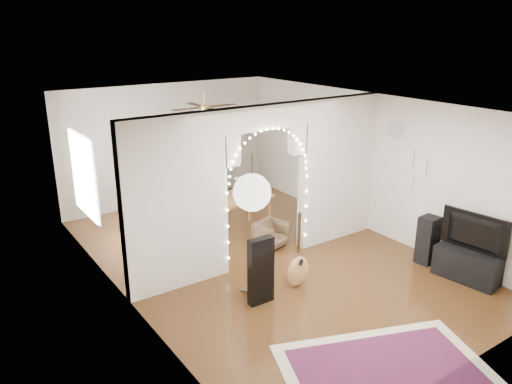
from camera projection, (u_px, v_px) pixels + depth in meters
floor at (264, 258)px, 8.79m from camera, size 7.50×7.50×0.00m
ceiling at (265, 105)px, 7.93m from camera, size 5.00×7.50×0.02m
wall_back at (168, 144)px, 11.28m from camera, size 5.00×0.02×2.70m
wall_front at (465, 271)px, 5.44m from camera, size 5.00×0.02×2.70m
wall_left at (121, 216)px, 7.01m from camera, size 0.02×7.50×2.70m
wall_right at (369, 163)px, 9.72m from camera, size 0.02×7.50×2.70m
divider_wall at (265, 181)px, 8.34m from camera, size 5.00×0.20×2.70m
fairy_lights at (270, 176)px, 8.20m from camera, size 1.64×0.04×1.60m
window at (83, 175)px, 8.38m from camera, size 0.04×1.20×1.40m
wall_clock at (396, 130)px, 9.00m from camera, size 0.03×0.31×0.31m
picture_frames at (411, 167)px, 8.88m from camera, size 0.02×0.50×0.70m
paper_lantern at (252, 192)px, 5.18m from camera, size 0.40×0.40×0.40m
ceiling_fan at (205, 107)px, 9.59m from camera, size 1.10×1.10×0.30m
area_rug at (392, 377)px, 5.81m from camera, size 2.95×2.59×0.02m
guitar_case at (261, 271)px, 7.23m from camera, size 0.39×0.14×1.03m
acoustic_guitar at (298, 260)px, 7.72m from camera, size 0.44×0.30×1.04m
tabby_cat at (255, 288)px, 7.54m from camera, size 0.28×0.44×0.29m
floor_speaker at (428, 240)px, 8.51m from camera, size 0.35×0.32×0.83m
media_console at (467, 266)px, 7.97m from camera, size 0.53×1.04×0.50m
tv at (472, 233)px, 7.79m from camera, size 0.28×1.08×0.62m
bookcase at (168, 184)px, 10.46m from camera, size 1.45×0.47×1.47m
dining_table at (239, 199)px, 9.69m from camera, size 1.26×0.89×0.76m
flower_vase at (239, 191)px, 9.64m from camera, size 0.20×0.20×0.19m
dining_chair_left at (170, 241)px, 8.78m from camera, size 0.65×0.67×0.56m
dining_chair_right at (271, 234)px, 9.21m from camera, size 0.62×0.63×0.47m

